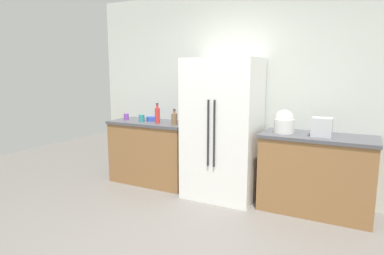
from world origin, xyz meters
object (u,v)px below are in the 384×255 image
refrigerator (222,129)px  bottle_a (157,115)px  bowl_a (152,119)px  bottle_b (174,119)px  toaster (322,127)px  cup_b (142,118)px  cup_a (126,117)px  rice_cooker (284,122)px

refrigerator → bottle_a: (-0.97, -0.05, 0.13)m
bowl_a → bottle_b: bearing=-18.8°
bottle_a → toaster: bearing=1.2°
bottle_a → bowl_a: bearing=142.3°
toaster → cup_b: 2.46m
toaster → cup_b: (-2.46, -0.02, -0.06)m
bottle_b → refrigerator: bearing=4.6°
cup_a → cup_b: size_ratio=0.90×
bottle_a → cup_b: 0.30m
bottle_b → cup_b: (-0.57, 0.03, -0.03)m
toaster → cup_a: size_ratio=2.38×
rice_cooker → bowl_a: size_ratio=1.74×
cup_b → refrigerator: bearing=1.1°
cup_a → bowl_a: (0.41, 0.08, -0.01)m
refrigerator → cup_a: bearing=178.9°
bottle_a → bowl_a: bottle_a is taller
bowl_a → bottle_a: bearing=-37.7°
bottle_b → cup_b: 0.58m
bottle_b → bowl_a: bottle_b is taller
bottle_b → cup_b: bottle_b is taller
toaster → bottle_a: 2.17m
bottle_b → cup_b: bearing=176.9°
refrigerator → rice_cooker: 0.79m
toaster → bottle_b: 1.89m
rice_cooker → bottle_b: bearing=-176.4°
refrigerator → bowl_a: refrigerator is taller
bottle_a → cup_a: bearing=172.8°
bottle_a → cup_b: bottle_a is taller
cup_b → bottle_a: bearing=-4.8°
toaster → rice_cooker: 0.43m
refrigerator → bottle_a: bearing=-177.1°
refrigerator → bottle_a: 0.98m
rice_cooker → cup_a: bearing=-179.9°
refrigerator → cup_a: refrigerator is taller
bowl_a → cup_b: bearing=-122.7°
refrigerator → bottle_b: 0.70m
bottle_b → cup_b: size_ratio=2.14×
bottle_b → bowl_a: bearing=161.2°
rice_cooker → cup_a: rice_cooker is taller
bottle_b → cup_a: bottle_b is taller
cup_b → bowl_a: 0.16m
bowl_a → cup_a: bearing=-169.0°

